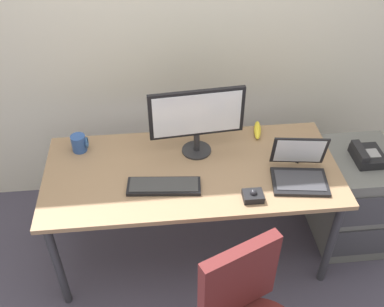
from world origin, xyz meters
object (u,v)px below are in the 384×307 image
at_px(monitor_main, 197,117).
at_px(keyboard, 164,186).
at_px(cell_phone, 298,155).
at_px(file_cabinet, 353,198).
at_px(laptop, 299,170).
at_px(trackball_mouse, 253,196).
at_px(coffee_mug, 79,143).
at_px(banana, 257,130).
at_px(desk_phone, 367,155).

bearing_deg(monitor_main, keyboard, -125.57).
bearing_deg(cell_phone, file_cabinet, 34.40).
bearing_deg(cell_phone, laptop, -66.12).
relative_size(trackball_mouse, coffee_mug, 1.03).
xyz_separation_m(coffee_mug, banana, (1.12, 0.07, -0.03)).
bearing_deg(cell_phone, coffee_mug, -148.58).
relative_size(keyboard, coffee_mug, 3.92).
xyz_separation_m(keyboard, coffee_mug, (-0.50, 0.39, 0.04)).
bearing_deg(trackball_mouse, cell_phone, 43.99).
distance_m(laptop, banana, 0.47).
bearing_deg(desk_phone, keyboard, -173.14).
bearing_deg(monitor_main, desk_phone, -8.57).
height_order(cell_phone, banana, banana).
height_order(file_cabinet, banana, banana).
distance_m(file_cabinet, banana, 0.79).
distance_m(monitor_main, cell_phone, 0.67).
height_order(desk_phone, laptop, laptop).
bearing_deg(desk_phone, trackball_mouse, -159.61).
bearing_deg(file_cabinet, trackball_mouse, -158.74).
relative_size(file_cabinet, trackball_mouse, 6.34).
relative_size(monitor_main, keyboard, 1.33).
distance_m(monitor_main, trackball_mouse, 0.56).
distance_m(file_cabinet, keyboard, 1.32).
xyz_separation_m(monitor_main, laptop, (0.56, -0.29, -0.20)).
relative_size(coffee_mug, cell_phone, 0.76).
bearing_deg(coffee_mug, monitor_main, -6.63).
xyz_separation_m(file_cabinet, laptop, (-0.48, -0.16, 0.43)).
bearing_deg(file_cabinet, coffee_mug, 172.79).
bearing_deg(file_cabinet, desk_phone, -116.78).
bearing_deg(laptop, desk_phone, 16.66).
bearing_deg(file_cabinet, monitor_main, 172.39).
relative_size(desk_phone, keyboard, 0.48).
distance_m(keyboard, cell_phone, 0.85).
relative_size(file_cabinet, coffee_mug, 6.50).
height_order(monitor_main, laptop, monitor_main).
distance_m(file_cabinet, desk_phone, 0.38).
distance_m(desk_phone, keyboard, 1.25).
bearing_deg(monitor_main, trackball_mouse, -59.31).
distance_m(laptop, cell_phone, 0.21).
distance_m(file_cabinet, cell_phone, 0.57).
height_order(laptop, coffee_mug, laptop).
distance_m(file_cabinet, coffee_mug, 1.81).
height_order(monitor_main, keyboard, monitor_main).
bearing_deg(monitor_main, banana, 19.96).
xyz_separation_m(keyboard, trackball_mouse, (0.48, -0.13, 0.01)).
xyz_separation_m(cell_phone, banana, (-0.20, 0.25, 0.02)).
bearing_deg(keyboard, laptop, 0.68).
xyz_separation_m(keyboard, cell_phone, (0.83, 0.20, -0.01)).
bearing_deg(cell_phone, banana, 167.45).
distance_m(desk_phone, monitor_main, 1.06).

